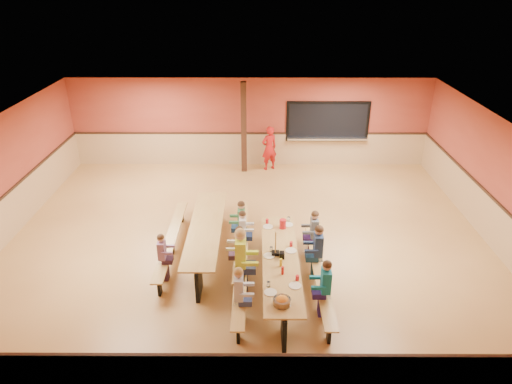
{
  "coord_description": "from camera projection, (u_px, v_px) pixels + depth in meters",
  "views": [
    {
      "loc": [
        0.26,
        -9.82,
        6.11
      ],
      "look_at": [
        0.21,
        0.37,
        1.15
      ],
      "focal_mm": 32.0,
      "sensor_mm": 36.0,
      "label": 1
    }
  ],
  "objects": [
    {
      "name": "seated_child_teal_right",
      "position": [
        325.0,
        289.0,
        8.74
      ],
      "size": [
        0.38,
        0.31,
        1.23
      ],
      "primitive_type": null,
      "color": "#146F87",
      "rests_on": "ground"
    },
    {
      "name": "napkin_dispenser",
      "position": [
        282.0,
        255.0,
        9.44
      ],
      "size": [
        0.1,
        0.14,
        0.13
      ],
      "primitive_type": "cube",
      "color": "black",
      "rests_on": "cafeteria_table_main"
    },
    {
      "name": "standing_woman",
      "position": [
        269.0,
        148.0,
        15.26
      ],
      "size": [
        0.65,
        0.57,
        1.51
      ],
      "primitive_type": "imported",
      "rotation": [
        0.0,
        0.0,
        3.61
      ],
      "color": "#B31514",
      "rests_on": "ground"
    },
    {
      "name": "table_paddle",
      "position": [
        275.0,
        249.0,
        9.52
      ],
      "size": [
        0.16,
        0.16,
        0.56
      ],
      "color": "black",
      "rests_on": "cafeteria_table_main"
    },
    {
      "name": "cafeteria_table_main",
      "position": [
        280.0,
        267.0,
        9.52
      ],
      "size": [
        1.91,
        3.7,
        0.74
      ],
      "color": "#B48A47",
      "rests_on": "ground"
    },
    {
      "name": "punch_pitcher",
      "position": [
        283.0,
        224.0,
        10.51
      ],
      "size": [
        0.16,
        0.16,
        0.22
      ],
      "primitive_type": "cylinder",
      "color": "red",
      "rests_on": "cafeteria_table_main"
    },
    {
      "name": "cafeteria_table_second",
      "position": [
        206.0,
        234.0,
        10.72
      ],
      "size": [
        1.91,
        3.7,
        0.74
      ],
      "color": "#B48A47",
      "rests_on": "ground"
    },
    {
      "name": "seated_child_grey_left",
      "position": [
        243.0,
        234.0,
        10.64
      ],
      "size": [
        0.34,
        0.28,
        1.16
      ],
      "primitive_type": null,
      "color": "silver",
      "rests_on": "ground"
    },
    {
      "name": "seated_child_char_right",
      "position": [
        314.0,
        235.0,
        10.54
      ],
      "size": [
        0.37,
        0.3,
        1.21
      ],
      "primitive_type": null,
      "color": "#545A61",
      "rests_on": "ground"
    },
    {
      "name": "structural_post",
      "position": [
        244.0,
        128.0,
        14.81
      ],
      "size": [
        0.18,
        0.18,
        3.0
      ],
      "primitive_type": "cube",
      "color": "#321A10",
      "rests_on": "ground"
    },
    {
      "name": "kitchen_pass_through",
      "position": [
        328.0,
        123.0,
        15.3
      ],
      "size": [
        2.78,
        0.28,
        1.38
      ],
      "color": "black",
      "rests_on": "ground"
    },
    {
      "name": "room_envelope",
      "position": [
        247.0,
        215.0,
        11.2
      ],
      "size": [
        12.04,
        10.04,
        3.02
      ],
      "color": "#9C3E2D",
      "rests_on": "ground"
    },
    {
      "name": "place_settings",
      "position": [
        281.0,
        257.0,
        9.4
      ],
      "size": [
        0.65,
        3.3,
        0.11
      ],
      "primitive_type": null,
      "color": "beige",
      "rests_on": "cafeteria_table_main"
    },
    {
      "name": "ground",
      "position": [
        247.0,
        239.0,
        11.5
      ],
      "size": [
        12.0,
        12.0,
        0.0
      ],
      "primitive_type": "plane",
      "color": "#A3733E",
      "rests_on": "ground"
    },
    {
      "name": "seated_child_green_sec",
      "position": [
        241.0,
        225.0,
        10.96
      ],
      "size": [
        0.37,
        0.3,
        1.22
      ],
      "primitive_type": null,
      "color": "#3C794A",
      "rests_on": "ground"
    },
    {
      "name": "chip_bowl",
      "position": [
        282.0,
        301.0,
        8.11
      ],
      "size": [
        0.32,
        0.32,
        0.15
      ],
      "primitive_type": null,
      "color": "orange",
      "rests_on": "cafeteria_table_main"
    },
    {
      "name": "seated_child_white_left",
      "position": [
        239.0,
        296.0,
        8.56
      ],
      "size": [
        0.37,
        0.31,
        1.22
      ],
      "primitive_type": null,
      "color": "#BABBC0",
      "rests_on": "ground"
    },
    {
      "name": "seated_adult_yellow",
      "position": [
        241.0,
        260.0,
        9.43
      ],
      "size": [
        0.48,
        0.39,
        1.43
      ],
      "primitive_type": null,
      "color": "#CADD31",
      "rests_on": "ground"
    },
    {
      "name": "condiment_ketchup",
      "position": [
        283.0,
        270.0,
        8.92
      ],
      "size": [
        0.06,
        0.06,
        0.17
      ],
      "primitive_type": "cylinder",
      "color": "#B2140F",
      "rests_on": "cafeteria_table_main"
    },
    {
      "name": "seated_child_navy_right",
      "position": [
        318.0,
        252.0,
        9.85
      ],
      "size": [
        0.4,
        0.32,
        1.26
      ],
      "primitive_type": null,
      "color": "navy",
      "rests_on": "ground"
    },
    {
      "name": "condiment_mustard",
      "position": [
        281.0,
        262.0,
        9.16
      ],
      "size": [
        0.06,
        0.06,
        0.17
      ],
      "primitive_type": "cylinder",
      "color": "yellow",
      "rests_on": "cafeteria_table_main"
    },
    {
      "name": "seated_child_tan_sec",
      "position": [
        240.0,
        251.0,
        9.92
      ],
      "size": [
        0.37,
        0.3,
        1.2
      ],
      "primitive_type": null,
      "color": "beige",
      "rests_on": "ground"
    },
    {
      "name": "seated_child_purple_sec",
      "position": [
        163.0,
        258.0,
        9.78
      ],
      "size": [
        0.33,
        0.27,
        1.12
      ],
      "primitive_type": null,
      "color": "#885A7E",
      "rests_on": "ground"
    }
  ]
}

